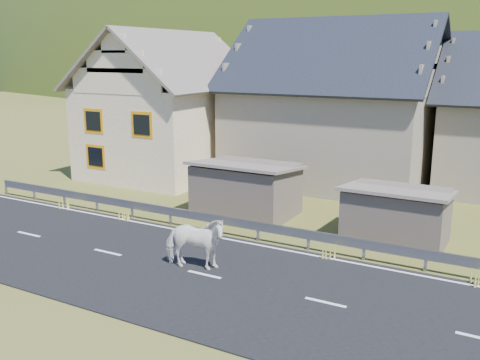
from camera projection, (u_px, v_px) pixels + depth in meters
The scene contains 10 objects.
ground at pixel (204, 276), 16.76m from camera, with size 160.00×160.00×0.00m, color #4A4F19.
road at pixel (204, 275), 16.75m from camera, with size 60.00×7.00×0.04m, color black.
lane_markings at pixel (204, 274), 16.75m from camera, with size 60.00×6.60×0.01m, color silver.
guardrail at pixel (258, 227), 19.77m from camera, with size 28.10×0.09×0.75m.
shed_left at pixel (246, 190), 22.99m from camera, with size 4.30×3.30×2.40m, color #64574C.
shed_right at pixel (396, 216), 19.52m from camera, with size 3.80×2.90×2.20m, color #64574C.
house_cream at pixel (169, 98), 30.70m from camera, with size 7.80×9.80×8.30m.
house_stone_a at pixel (337, 95), 28.95m from camera, with size 10.80×9.80×8.90m.
conifer_patch at pixel (256, 58), 135.01m from camera, with size 76.00×50.00×28.00m, color black.
horse at pixel (195, 242), 17.01m from camera, with size 2.12×0.96×1.79m, color white.
Camera 1 is at (8.54, -13.13, 6.76)m, focal length 40.00 mm.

